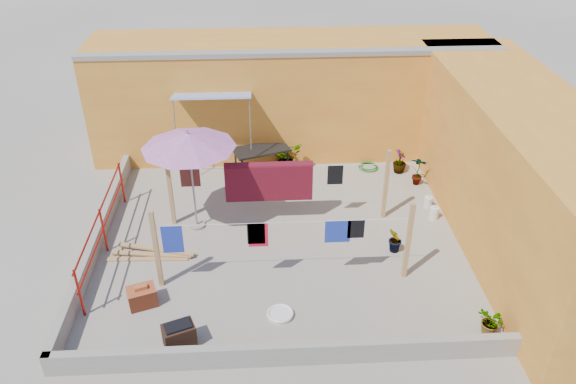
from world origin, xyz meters
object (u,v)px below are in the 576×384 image
at_px(brazier, 179,335).
at_px(water_jug_a, 428,202).
at_px(outdoor_table, 261,151).
at_px(brick_stack, 142,296).
at_px(plant_back_a, 287,156).
at_px(green_hose, 368,167).
at_px(patio_umbrella, 188,141).
at_px(white_basin, 280,314).
at_px(water_jug_b, 434,213).

relative_size(brazier, water_jug_a, 2.07).
height_order(outdoor_table, brick_stack, outdoor_table).
xyz_separation_m(brick_stack, water_jug_a, (6.48, 3.14, -0.06)).
relative_size(outdoor_table, plant_back_a, 1.90).
height_order(outdoor_table, brazier, outdoor_table).
distance_m(green_hose, plant_back_a, 2.32).
bearing_deg(green_hose, outdoor_table, -180.00).
bearing_deg(patio_umbrella, brazier, -89.85).
height_order(brazier, white_basin, brazier).
height_order(water_jug_b, plant_back_a, plant_back_a).
bearing_deg(patio_umbrella, plant_back_a, 48.84).
bearing_deg(plant_back_a, water_jug_a, -30.79).
xyz_separation_m(patio_umbrella, white_basin, (1.83, -3.06, -2.19)).
xyz_separation_m(white_basin, plant_back_a, (0.41, 5.63, 0.38)).
bearing_deg(green_hose, patio_umbrella, -150.44).
distance_m(white_basin, water_jug_a, 5.25).
distance_m(patio_umbrella, white_basin, 4.19).
bearing_deg(brick_stack, green_hose, 43.96).
bearing_deg(white_basin, water_jug_a, 43.32).
relative_size(patio_umbrella, white_basin, 4.97).
relative_size(green_hose, plant_back_a, 0.64).
bearing_deg(white_basin, water_jug_b, 38.98).
height_order(water_jug_a, water_jug_b, water_jug_b).
bearing_deg(patio_umbrella, white_basin, -59.10).
bearing_deg(brazier, water_jug_a, 36.95).
relative_size(outdoor_table, brazier, 2.51).
distance_m(water_jug_a, water_jug_b, 0.51).
relative_size(white_basin, green_hose, 0.94).
bearing_deg(brazier, patio_umbrella, 90.15).
distance_m(outdoor_table, green_hose, 3.03).
height_order(patio_umbrella, water_jug_a, patio_umbrella).
relative_size(brick_stack, brazier, 0.98).
distance_m(brazier, green_hose, 7.73).
bearing_deg(water_jug_a, green_hose, 118.95).
relative_size(patio_umbrella, water_jug_b, 7.32).
bearing_deg(brazier, brick_stack, 127.27).
bearing_deg(brick_stack, outdoor_table, 65.18).
height_order(brazier, water_jug_a, brazier).
height_order(water_jug_a, plant_back_a, plant_back_a).
distance_m(brazier, white_basin, 1.94).
xyz_separation_m(brazier, green_hose, (4.52, 6.27, -0.21)).
height_order(brick_stack, green_hose, brick_stack).
height_order(outdoor_table, white_basin, outdoor_table).
bearing_deg(brick_stack, water_jug_b, 22.07).
bearing_deg(patio_umbrella, green_hose, 29.56).
bearing_deg(green_hose, brazier, -125.77).
bearing_deg(water_jug_a, white_basin, -136.68).
distance_m(brick_stack, plant_back_a, 6.02).
height_order(patio_umbrella, brazier, patio_umbrella).
xyz_separation_m(water_jug_a, plant_back_a, (-3.40, 2.03, 0.29)).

